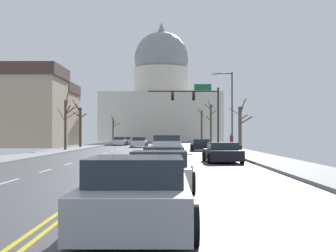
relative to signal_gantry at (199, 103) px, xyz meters
The scene contains 25 objects.
ground 15.05m from the signal_gantry, 112.58° to the right, with size 20.00×180.00×0.20m.
signal_gantry is the anchor object (origin of this frame).
street_lamp_right 7.98m from the signal_gantry, 71.59° to the right, with size 2.02×0.24×7.51m.
capitol_building 68.87m from the signal_gantry, 94.53° to the left, with size 28.79×21.32×29.62m.
sedan_near_00 6.83m from the signal_gantry, 90.85° to the right, with size 2.01×4.61×1.19m.
sedan_near_01 13.34m from the signal_gantry, 105.72° to the right, with size 2.08×4.38×1.27m.
pickup_truck_near_02 20.07m from the signal_gantry, 100.02° to the right, with size 2.39×5.64×1.61m.
sedan_near_03 25.78m from the signal_gantry, 90.05° to the right, with size 2.22×4.47×1.20m.
sedan_near_04 32.85m from the signal_gantry, 96.16° to the right, with size 2.13×4.70×1.12m.
sedan_near_05 40.05m from the signal_gantry, 94.98° to the right, with size 2.16×4.24×1.19m.
sedan_near_06 46.44m from the signal_gantry, 94.62° to the right, with size 2.06×4.60×1.31m.
sedan_oncoming_00 11.91m from the signal_gantry, 130.52° to the left, with size 2.08×4.36×1.29m.
sedan_oncoming_01 21.89m from the signal_gantry, 119.83° to the left, with size 2.02×4.63×1.26m.
sedan_oncoming_02 31.95m from the signal_gantry, 109.98° to the left, with size 2.08×4.31×1.16m.
flank_building_00 32.46m from the signal_gantry, 135.92° to the left, with size 10.50×9.27×9.54m.
flank_building_01 40.64m from the signal_gantry, 126.89° to the left, with size 9.20×7.80×10.00m.
flank_building_02 25.20m from the signal_gantry, 161.43° to the left, with size 14.01×9.32×10.33m.
bare_tree_00 22.37m from the signal_gantry, 81.94° to the left, with size 1.86×2.13×6.95m.
bare_tree_01 15.02m from the signal_gantry, 161.36° to the left, with size 1.65×1.73×5.73m.
bare_tree_02 9.16m from the signal_gantry, 66.35° to the right, with size 2.19×1.74×4.91m.
bare_tree_03 14.92m from the signal_gantry, 156.30° to the right, with size 1.75×2.70×5.50m.
bare_tree_04 40.22m from the signal_gantry, 85.95° to the left, with size 1.24×2.14×6.75m.
bare_tree_05 43.89m from the signal_gantry, 109.05° to the left, with size 1.62×2.24×5.04m.
pedestrian_00 7.83m from the signal_gantry, 63.97° to the right, with size 0.35×0.34×1.62m.
bicycle_parked 14.32m from the signal_gantry, 78.29° to the right, with size 0.12×1.77×0.85m.
Camera 1 is at (2.31, -41.91, 1.71)m, focal length 53.02 mm.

